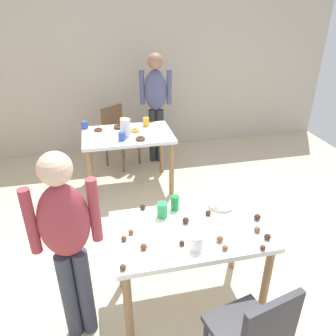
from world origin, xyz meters
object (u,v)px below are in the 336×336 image
at_px(dining_table_near, 190,241).
at_px(chair_near_table, 255,333).
at_px(pitcher_far, 126,127).
at_px(chair_far_table, 118,133).
at_px(person_girl_near, 67,238).
at_px(dining_table_far, 128,142).
at_px(person_adult_far, 156,99).
at_px(soda_can, 175,203).
at_px(mixing_bowl, 221,202).

xyz_separation_m(dining_table_near, chair_near_table, (0.19, -0.72, -0.14)).
distance_m(dining_table_near, pitcher_far, 1.96).
height_order(chair_far_table, person_girl_near, person_girl_near).
bearing_deg(chair_far_table, chair_near_table, -81.68).
distance_m(chair_near_table, chair_far_table, 3.46).
bearing_deg(dining_table_near, dining_table_far, 96.73).
xyz_separation_m(dining_table_near, dining_table_far, (-0.23, 1.99, 0.00)).
distance_m(dining_table_far, person_adult_far, 0.91).
height_order(dining_table_near, soda_can, soda_can).
height_order(person_adult_far, pitcher_far, person_adult_far).
xyz_separation_m(chair_near_table, pitcher_far, (-0.45, 2.66, 0.36)).
height_order(chair_near_table, chair_far_table, same).
bearing_deg(dining_table_near, chair_far_table, 96.48).
bearing_deg(chair_far_table, mixing_bowl, -75.48).
relative_size(dining_table_near, pitcher_far, 5.45).
height_order(person_adult_far, soda_can, person_adult_far).
height_order(chair_far_table, person_adult_far, person_adult_far).
bearing_deg(pitcher_far, dining_table_far, 68.30).
bearing_deg(pitcher_far, person_adult_far, 55.45).
bearing_deg(dining_table_far, pitcher_far, -111.70).
bearing_deg(chair_far_table, person_girl_near, -101.00).
height_order(chair_near_table, person_adult_far, person_adult_far).
distance_m(dining_table_far, chair_near_table, 2.75).
bearing_deg(mixing_bowl, dining_table_far, 107.88).
bearing_deg(person_adult_far, chair_near_table, -91.09).
height_order(person_girl_near, mixing_bowl, person_girl_near).
distance_m(chair_near_table, soda_can, 1.07).
relative_size(dining_table_far, person_adult_far, 0.69).
height_order(chair_near_table, mixing_bowl, chair_near_table).
xyz_separation_m(dining_table_near, chair_far_table, (-0.31, 2.70, -0.14)).
bearing_deg(person_girl_near, pitcher_far, 73.73).
xyz_separation_m(chair_far_table, person_adult_far, (0.57, -0.02, 0.47)).
bearing_deg(dining_table_far, chair_far_table, 95.79).
xyz_separation_m(person_adult_far, mixing_bowl, (0.07, -2.44, -0.18)).
distance_m(dining_table_far, mixing_bowl, 1.85).
relative_size(person_girl_near, soda_can, 12.24).
height_order(dining_table_near, chair_near_table, chair_near_table).
distance_m(mixing_bowl, pitcher_far, 1.79).
distance_m(chair_far_table, person_girl_near, 2.87).
bearing_deg(dining_table_near, mixing_bowl, 36.06).
relative_size(chair_near_table, person_girl_near, 0.58).
bearing_deg(dining_table_near, person_adult_far, 84.49).
relative_size(dining_table_near, person_girl_near, 0.76).
bearing_deg(mixing_bowl, person_girl_near, -164.37).
height_order(mixing_bowl, soda_can, soda_can).
relative_size(dining_table_near, soda_can, 9.32).
bearing_deg(pitcher_far, dining_table_near, -82.38).
distance_m(chair_near_table, person_adult_far, 3.44).
bearing_deg(person_girl_near, dining_table_near, 6.02).
distance_m(person_girl_near, person_adult_far, 2.99).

